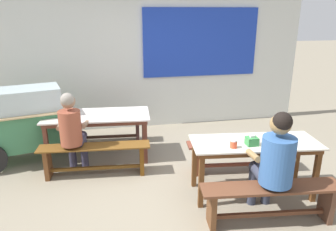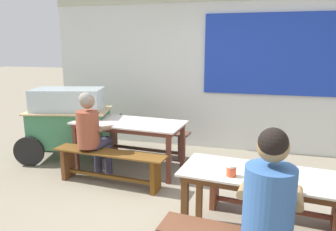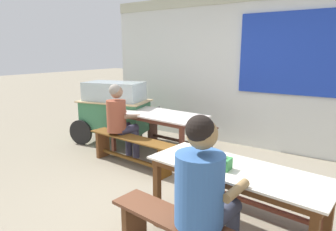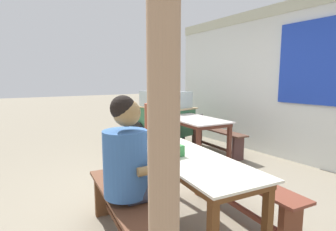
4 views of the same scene
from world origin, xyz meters
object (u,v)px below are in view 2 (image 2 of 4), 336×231
at_px(food_cart, 69,119).
at_px(tissue_box, 261,172).
at_px(dining_table_far, 129,127).
at_px(bench_far_back, 146,138).
at_px(person_left_back_turned, 91,131).
at_px(bench_far_front, 109,164).
at_px(dining_table_near, 270,183).
at_px(bench_near_back, 272,191).
at_px(person_near_front, 269,201).
at_px(condiment_jar, 231,171).

xyz_separation_m(food_cart, tissue_box, (2.96, -1.76, 0.12)).
bearing_deg(dining_table_far, bench_far_back, 85.21).
bearing_deg(food_cart, bench_far_back, 21.12).
bearing_deg(person_left_back_turned, tissue_box, -26.37).
bearing_deg(tissue_box, bench_far_back, 129.27).
relative_size(food_cart, tissue_box, 12.38).
distance_m(bench_far_back, bench_far_front, 1.21).
bearing_deg(bench_far_front, dining_table_near, -24.35).
bearing_deg(bench_near_back, tissue_box, -102.85).
relative_size(bench_far_front, food_cart, 0.94).
xyz_separation_m(dining_table_far, person_near_front, (1.91, -2.05, 0.09)).
xyz_separation_m(bench_near_back, food_cart, (-3.12, 1.06, 0.36)).
height_order(person_left_back_turned, condiment_jar, person_left_back_turned).
height_order(bench_near_back, tissue_box, tissue_box).
relative_size(dining_table_far, bench_far_back, 1.11).
bearing_deg(person_left_back_turned, bench_far_back, 70.48).
bearing_deg(bench_far_back, person_left_back_turned, -109.52).
xyz_separation_m(dining_table_far, bench_far_front, (-0.05, -0.61, -0.36)).
bearing_deg(dining_table_near, bench_near_back, 83.60).
relative_size(bench_near_back, tissue_box, 11.14).
bearing_deg(dining_table_near, dining_table_far, 142.20).
xyz_separation_m(bench_far_back, condiment_jar, (1.55, -2.23, 0.48)).
relative_size(bench_far_back, condiment_jar, 15.35).
height_order(person_near_front, condiment_jar, person_near_front).
bearing_deg(tissue_box, food_cart, 149.36).
bearing_deg(bench_near_back, food_cart, 161.24).
xyz_separation_m(person_near_front, condiment_jar, (-0.30, 0.42, 0.03)).
height_order(bench_far_front, tissue_box, tissue_box).
distance_m(food_cart, tissue_box, 3.45).
relative_size(dining_table_far, bench_far_front, 1.06).
relative_size(tissue_box, condiment_jar, 1.38).
bearing_deg(bench_far_back, dining_table_far, -94.79).
xyz_separation_m(dining_table_near, tissue_box, (-0.09, -0.09, 0.14)).
bearing_deg(condiment_jar, food_cart, 146.69).
bearing_deg(bench_near_back, bench_far_front, 171.75).
bearing_deg(food_cart, condiment_jar, -33.31).
distance_m(dining_table_far, bench_far_front, 0.71).
height_order(dining_table_far, bench_far_back, dining_table_far).
bearing_deg(person_left_back_turned, bench_near_back, -9.51).
distance_m(dining_table_far, food_cart, 1.12).
distance_m(dining_table_near, bench_far_front, 2.22).
height_order(bench_near_back, person_left_back_turned, person_left_back_turned).
bearing_deg(food_cart, person_left_back_turned, -40.99).
bearing_deg(bench_far_front, food_cart, 144.30).
xyz_separation_m(dining_table_near, person_near_front, (-0.04, -0.54, 0.10)).
bearing_deg(bench_far_front, person_near_front, -36.42).
height_order(food_cart, condiment_jar, food_cart).
distance_m(person_near_front, person_left_back_turned, 2.73).
bearing_deg(bench_near_back, person_left_back_turned, 170.49).
distance_m(dining_table_far, tissue_box, 2.45).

